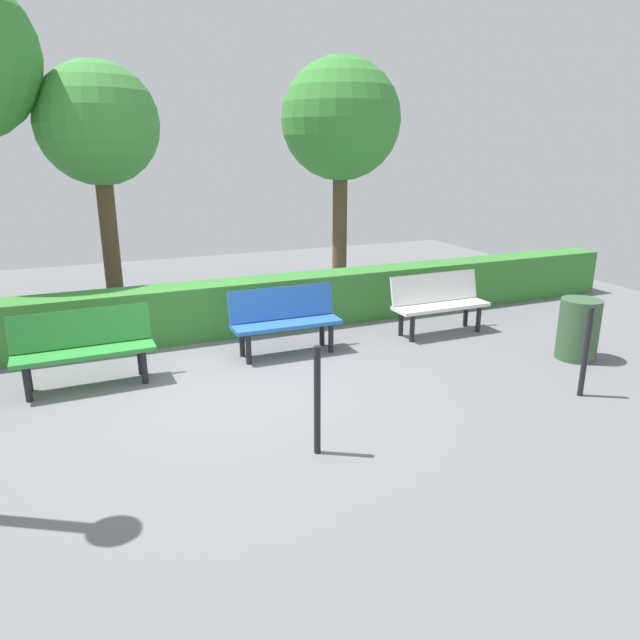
{
  "coord_description": "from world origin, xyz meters",
  "views": [
    {
      "loc": [
        1.41,
        5.93,
        2.6
      ],
      "look_at": [
        -1.31,
        -0.37,
        0.55
      ],
      "focal_mm": 32.44,
      "sensor_mm": 36.0,
      "label": 1
    }
  ],
  "objects_px": {
    "tree_mid": "(98,127)",
    "trash_bin": "(578,329)",
    "bench_white": "(438,301)",
    "bench_green": "(84,345)",
    "tree_near": "(341,121)",
    "bench_blue": "(285,318)"
  },
  "relations": [
    {
      "from": "bench_white",
      "to": "bench_green",
      "type": "xyz_separation_m",
      "value": [
        4.78,
        0.07,
        0.0
      ]
    },
    {
      "from": "bench_white",
      "to": "tree_near",
      "type": "height_order",
      "value": "tree_near"
    },
    {
      "from": "bench_blue",
      "to": "bench_green",
      "type": "bearing_deg",
      "value": 3.74
    },
    {
      "from": "tree_near",
      "to": "tree_mid",
      "type": "relative_size",
      "value": 1.07
    },
    {
      "from": "bench_green",
      "to": "bench_blue",
      "type": "bearing_deg",
      "value": -178.14
    },
    {
      "from": "trash_bin",
      "to": "tree_mid",
      "type": "bearing_deg",
      "value": -43.36
    },
    {
      "from": "bench_blue",
      "to": "trash_bin",
      "type": "relative_size",
      "value": 1.83
    },
    {
      "from": "bench_blue",
      "to": "trash_bin",
      "type": "distance_m",
      "value": 3.75
    },
    {
      "from": "bench_blue",
      "to": "tree_mid",
      "type": "bearing_deg",
      "value": -59.57
    },
    {
      "from": "bench_green",
      "to": "trash_bin",
      "type": "relative_size",
      "value": 1.94
    },
    {
      "from": "tree_near",
      "to": "bench_white",
      "type": "bearing_deg",
      "value": 90.36
    },
    {
      "from": "bench_white",
      "to": "bench_green",
      "type": "height_order",
      "value": "same"
    },
    {
      "from": "bench_blue",
      "to": "tree_near",
      "type": "distance_m",
      "value": 4.76
    },
    {
      "from": "tree_mid",
      "to": "trash_bin",
      "type": "xyz_separation_m",
      "value": [
        -5.21,
        4.92,
        -2.52
      ]
    },
    {
      "from": "bench_white",
      "to": "bench_green",
      "type": "distance_m",
      "value": 4.78
    },
    {
      "from": "bench_green",
      "to": "tree_near",
      "type": "relative_size",
      "value": 0.36
    },
    {
      "from": "bench_green",
      "to": "bench_white",
      "type": "bearing_deg",
      "value": 179.62
    },
    {
      "from": "trash_bin",
      "to": "bench_white",
      "type": "bearing_deg",
      "value": -58.05
    },
    {
      "from": "bench_white",
      "to": "trash_bin",
      "type": "bearing_deg",
      "value": 121.87
    },
    {
      "from": "tree_near",
      "to": "tree_mid",
      "type": "bearing_deg",
      "value": 0.33
    },
    {
      "from": "tree_near",
      "to": "tree_mid",
      "type": "height_order",
      "value": "tree_near"
    },
    {
      "from": "bench_blue",
      "to": "tree_near",
      "type": "relative_size",
      "value": 0.34
    }
  ]
}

